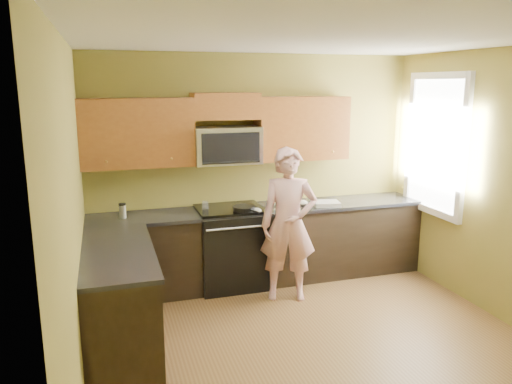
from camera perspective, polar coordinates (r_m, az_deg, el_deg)
name	(u,v)px	position (r m, az deg, el deg)	size (l,w,h in m)	color
floor	(320,349)	(4.75, 7.29, -17.45)	(4.00, 4.00, 0.00)	brown
ceiling	(329,38)	(4.14, 8.35, 17.03)	(4.00, 4.00, 0.00)	white
wall_back	(255,167)	(6.08, -0.15, 2.85)	(4.00, 4.00, 0.00)	olive
wall_front	(504,301)	(2.66, 26.49, -11.11)	(4.00, 4.00, 0.00)	olive
wall_left	(73,224)	(3.87, -20.20, -3.43)	(4.00, 4.00, 0.00)	olive
cabinet_back_run	(262,246)	(6.02, 0.70, -6.18)	(4.00, 0.60, 0.88)	black
cabinet_left_run	(120,301)	(4.74, -15.34, -11.93)	(0.60, 1.60, 0.88)	black
countertop_back	(262,209)	(5.88, 0.74, -1.96)	(4.00, 0.62, 0.04)	black
countertop_left	(118,252)	(4.57, -15.54, -6.65)	(0.62, 1.60, 0.04)	black
stove	(230,247)	(5.88, -2.96, -6.29)	(0.76, 0.65, 0.95)	black
microwave	(227,163)	(5.77, -3.37, 3.31)	(0.76, 0.40, 0.42)	silver
upper_cab_left	(139,167)	(5.65, -13.26, 2.82)	(1.22, 0.33, 0.75)	brown
upper_cab_right	(301,159)	(6.09, 5.18, 3.76)	(1.12, 0.33, 0.75)	brown
upper_cab_over_mw	(225,106)	(5.74, -3.54, 9.79)	(0.76, 0.33, 0.30)	brown
window	(436,145)	(6.23, 19.90, 5.13)	(0.06, 1.06, 1.66)	white
woman	(289,225)	(5.45, 3.75, -3.75)	(0.62, 0.41, 1.69)	#D36969
frying_pan	(244,211)	(5.60, -1.39, -2.16)	(0.25, 0.43, 0.06)	black
butter_tub	(290,206)	(5.95, 3.90, -1.63)	(0.12, 0.12, 0.09)	yellow
toast_slice	(286,209)	(5.78, 3.40, -1.95)	(0.11, 0.11, 0.01)	#B27F47
napkin_a	(257,211)	(5.61, 0.08, -2.15)	(0.11, 0.12, 0.06)	silver
napkin_b	(303,203)	(5.99, 5.36, -1.24)	(0.12, 0.13, 0.07)	silver
dish_towel	(327,204)	(6.02, 8.08, -1.32)	(0.30, 0.24, 0.05)	silver
travel_mug	(123,218)	(5.60, -14.98, -2.91)	(0.08, 0.08, 0.16)	silver
glass_c	(205,206)	(5.71, -5.82, -1.64)	(0.07, 0.07, 0.12)	silver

